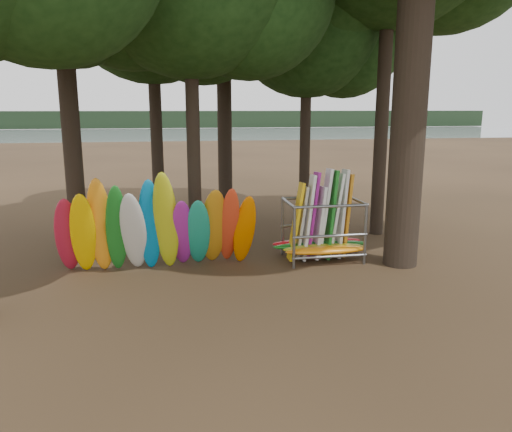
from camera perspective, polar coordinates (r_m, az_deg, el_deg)
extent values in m
plane|color=#47331E|center=(14.60, 1.31, -6.60)|extent=(120.00, 120.00, 0.00)
plane|color=gray|center=(73.74, -8.12, 8.47)|extent=(160.00, 160.00, 0.00)
cube|color=black|center=(123.60, -9.08, 10.85)|extent=(160.00, 4.00, 4.00)
cylinder|color=black|center=(16.47, -20.77, 14.21)|extent=(0.56, 0.56, 11.00)
cylinder|color=black|center=(19.63, -11.49, 13.56)|extent=(0.46, 0.46, 10.50)
cylinder|color=black|center=(21.85, -3.70, 17.00)|extent=(0.62, 0.62, 13.07)
cylinder|color=black|center=(20.88, 5.70, 12.45)|extent=(0.43, 0.43, 9.62)
ellipsoid|color=black|center=(21.16, 5.91, 21.60)|extent=(7.08, 7.08, 6.16)
cylinder|color=black|center=(16.05, -7.32, 14.05)|extent=(0.43, 0.43, 10.49)
cylinder|color=black|center=(19.28, 14.61, 18.56)|extent=(0.49, 0.49, 13.92)
ellipsoid|color=#BC1A35|center=(15.15, -20.72, -2.11)|extent=(0.88, 1.42, 2.46)
ellipsoid|color=#FFC200|center=(14.86, -19.14, -1.95)|extent=(0.85, 1.43, 2.60)
ellipsoid|color=orange|center=(14.86, -17.37, -1.08)|extent=(0.72, 1.14, 2.95)
ellipsoid|color=#1A7321|center=(14.68, -15.63, -1.47)|extent=(0.78, 1.46, 2.80)
ellipsoid|color=silver|center=(14.65, -13.82, -1.83)|extent=(0.81, 1.60, 2.62)
ellipsoid|color=#056FAC|center=(14.68, -12.03, -1.06)|extent=(0.71, 1.16, 2.90)
ellipsoid|color=#B5BC17|center=(14.53, -10.25, -0.66)|extent=(0.87, 1.55, 3.16)
ellipsoid|color=#A2249C|center=(14.80, -8.41, -1.99)|extent=(0.69, 1.62, 2.36)
ellipsoid|color=#189C7E|center=(14.77, -6.62, -1.94)|extent=(0.77, 1.75, 2.39)
ellipsoid|color=#C47F15|center=(14.81, -4.86, -1.30)|extent=(0.78, 1.79, 2.66)
ellipsoid|color=red|center=(14.83, -3.08, -1.18)|extent=(0.62, 1.98, 2.72)
ellipsoid|color=#DD6600|center=(14.94, -1.32, -1.64)|extent=(0.80, 1.38, 2.39)
ellipsoid|color=orange|center=(15.57, 8.06, -3.89)|extent=(2.62, 0.55, 0.24)
ellipsoid|color=#A8A216|center=(15.81, 7.77, -3.63)|extent=(2.64, 0.55, 0.24)
ellipsoid|color=#166619|center=(16.13, 7.39, -3.31)|extent=(3.13, 0.55, 0.24)
ellipsoid|color=red|center=(16.47, 7.01, -2.97)|extent=(3.00, 0.55, 0.24)
cube|color=#E8B40C|center=(15.65, 4.58, -0.66)|extent=(0.54, 0.74, 2.48)
cube|color=silver|center=(15.86, 5.09, -0.80)|extent=(0.44, 0.76, 2.32)
cube|color=silver|center=(15.69, 5.94, -0.23)|extent=(0.47, 0.77, 2.71)
cube|color=#9A1989|center=(15.95, 6.37, 0.08)|extent=(0.48, 0.78, 2.77)
cube|color=silver|center=(15.86, 7.21, -0.83)|extent=(0.38, 0.76, 2.33)
cube|color=white|center=(15.99, 7.73, 0.27)|extent=(0.53, 0.78, 2.88)
cube|color=#19711E|center=(15.92, 8.52, 0.12)|extent=(0.41, 0.79, 2.85)
cube|color=white|center=(16.15, 8.96, 0.08)|extent=(0.56, 0.77, 2.72)
cube|color=silver|center=(16.10, 9.72, 0.22)|extent=(0.39, 0.79, 2.85)
cube|color=orange|center=(16.27, 10.22, 0.04)|extent=(0.39, 0.77, 2.70)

